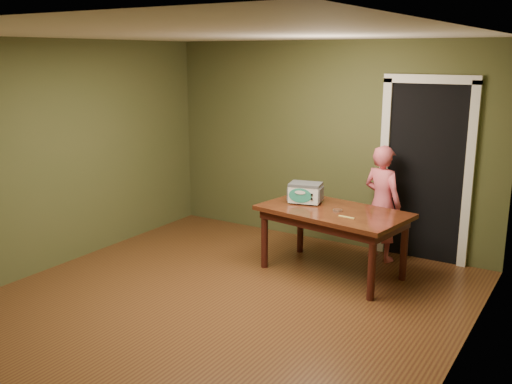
# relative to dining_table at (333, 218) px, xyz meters

# --- Properties ---
(floor) EXTENTS (5.00, 5.00, 0.00)m
(floor) POSITION_rel_dining_table_xyz_m (-0.60, -1.45, -0.65)
(floor) COLOR brown
(floor) RESTS_ON ground
(room_shell) EXTENTS (4.52, 5.02, 2.61)m
(room_shell) POSITION_rel_dining_table_xyz_m (-0.60, -1.45, 1.06)
(room_shell) COLOR #474927
(room_shell) RESTS_ON ground
(doorway) EXTENTS (1.10, 0.66, 2.25)m
(doorway) POSITION_rel_dining_table_xyz_m (0.70, 1.33, 0.41)
(doorway) COLOR black
(doorway) RESTS_ON ground
(dining_table) EXTENTS (1.72, 1.13, 0.75)m
(dining_table) POSITION_rel_dining_table_xyz_m (0.00, 0.00, 0.00)
(dining_table) COLOR #37160C
(dining_table) RESTS_ON floor
(toy_oven) EXTENTS (0.42, 0.33, 0.24)m
(toy_oven) POSITION_rel_dining_table_xyz_m (-0.40, 0.10, 0.23)
(toy_oven) COLOR #4C4F54
(toy_oven) RESTS_ON dining_table
(baking_pan) EXTENTS (0.10, 0.10, 0.02)m
(baking_pan) POSITION_rel_dining_table_xyz_m (0.07, -0.04, 0.11)
(baking_pan) COLOR silver
(baking_pan) RESTS_ON dining_table
(spatula) EXTENTS (0.18, 0.04, 0.01)m
(spatula) POSITION_rel_dining_table_xyz_m (0.25, -0.21, 0.10)
(spatula) COLOR #D8C75E
(spatula) RESTS_ON dining_table
(child) EXTENTS (0.59, 0.47, 1.39)m
(child) POSITION_rel_dining_table_xyz_m (0.29, 0.75, 0.05)
(child) COLOR #E05C6B
(child) RESTS_ON floor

